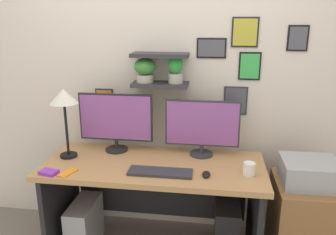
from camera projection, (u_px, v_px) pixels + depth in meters
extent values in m
cube|color=beige|center=(163.00, 73.00, 2.74)|extent=(4.40, 0.04, 2.70)
cube|color=#2D2D33|center=(160.00, 84.00, 2.64)|extent=(0.44, 0.20, 0.03)
cube|color=#2D2D33|center=(160.00, 55.00, 2.58)|extent=(0.44, 0.20, 0.03)
cylinder|color=#B2A899|center=(145.00, 78.00, 2.65)|extent=(0.13, 0.13, 0.06)
ellipsoid|color=#3D8539|center=(145.00, 66.00, 2.62)|extent=(0.17, 0.17, 0.13)
cylinder|color=#B2A899|center=(175.00, 78.00, 2.61)|extent=(0.11, 0.11, 0.07)
ellipsoid|color=green|center=(176.00, 64.00, 2.58)|extent=(0.11, 0.11, 0.14)
cube|color=black|center=(298.00, 38.00, 2.50)|extent=(0.15, 0.02, 0.19)
cube|color=#4C4C56|center=(298.00, 38.00, 2.49)|extent=(0.13, 0.00, 0.16)
cube|color=#2D2D33|center=(105.00, 100.00, 2.85)|extent=(0.15, 0.02, 0.20)
cube|color=orange|center=(104.00, 101.00, 2.84)|extent=(0.13, 0.00, 0.18)
cube|color=black|center=(211.00, 48.00, 2.61)|extent=(0.23, 0.02, 0.15)
cube|color=#4C4C56|center=(211.00, 48.00, 2.60)|extent=(0.20, 0.00, 0.13)
cube|color=black|center=(250.00, 66.00, 2.60)|extent=(0.17, 0.02, 0.21)
cube|color=green|center=(250.00, 66.00, 2.60)|extent=(0.14, 0.00, 0.19)
cube|color=black|center=(245.00, 32.00, 2.54)|extent=(0.20, 0.02, 0.22)
cube|color=gold|center=(245.00, 32.00, 2.53)|extent=(0.17, 0.00, 0.20)
cube|color=#2D2D33|center=(235.00, 101.00, 2.69)|extent=(0.18, 0.02, 0.23)
cube|color=#4C4C56|center=(235.00, 101.00, 2.69)|extent=(0.16, 0.00, 0.20)
cube|color=tan|center=(154.00, 166.00, 2.49)|extent=(1.62, 0.68, 0.04)
cube|color=black|center=(62.00, 204.00, 2.70)|extent=(0.04, 0.62, 0.71)
cube|color=black|center=(254.00, 219.00, 2.50)|extent=(0.04, 0.62, 0.71)
cube|color=black|center=(160.00, 188.00, 2.87)|extent=(1.42, 0.02, 0.50)
cylinder|color=black|center=(117.00, 149.00, 2.73)|extent=(0.18, 0.18, 0.02)
cylinder|color=black|center=(117.00, 144.00, 2.72)|extent=(0.03, 0.03, 0.08)
cube|color=black|center=(116.00, 117.00, 2.67)|extent=(0.59, 0.02, 0.38)
cube|color=#8C4C99|center=(115.00, 118.00, 2.65)|extent=(0.56, 0.00, 0.35)
cylinder|color=#2D2D33|center=(201.00, 154.00, 2.64)|extent=(0.18, 0.18, 0.02)
cylinder|color=#2D2D33|center=(202.00, 149.00, 2.63)|extent=(0.03, 0.03, 0.07)
cube|color=#2D2D33|center=(202.00, 123.00, 2.58)|extent=(0.57, 0.02, 0.36)
cube|color=#8C4C99|center=(202.00, 124.00, 2.57)|extent=(0.54, 0.00, 0.33)
cube|color=#2D2D33|center=(160.00, 172.00, 2.32)|extent=(0.44, 0.14, 0.02)
ellipsoid|color=black|center=(206.00, 174.00, 2.28)|extent=(0.06, 0.09, 0.03)
cylinder|color=black|center=(69.00, 155.00, 2.61)|extent=(0.13, 0.13, 0.02)
cylinder|color=black|center=(66.00, 129.00, 2.55)|extent=(0.02, 0.02, 0.40)
cone|color=silver|center=(64.00, 96.00, 2.48)|extent=(0.21, 0.21, 0.11)
cube|color=orange|center=(68.00, 173.00, 2.32)|extent=(0.11, 0.16, 0.01)
cylinder|color=white|center=(249.00, 169.00, 2.29)|extent=(0.08, 0.08, 0.09)
cube|color=purple|center=(49.00, 172.00, 2.32)|extent=(0.13, 0.10, 0.02)
cube|color=brown|center=(303.00, 225.00, 2.46)|extent=(0.44, 0.50, 0.67)
cube|color=#9E9EA3|center=(310.00, 173.00, 2.34)|extent=(0.38, 0.34, 0.17)
cube|color=#99999E|center=(85.00, 224.00, 2.71)|extent=(0.18, 0.40, 0.38)
cube|color=black|center=(227.00, 229.00, 2.59)|extent=(0.18, 0.40, 0.45)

